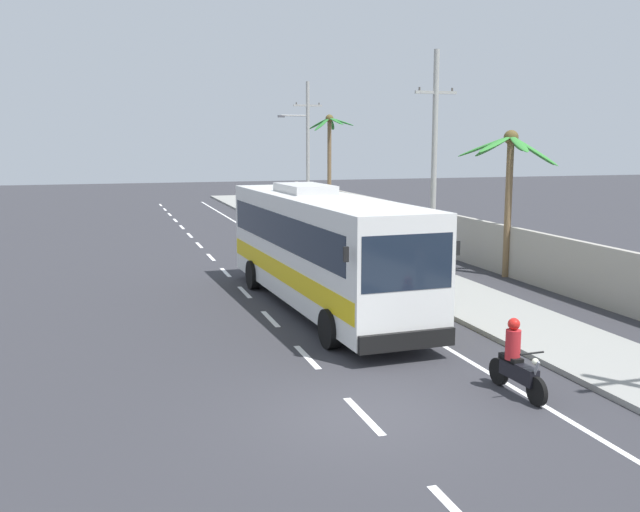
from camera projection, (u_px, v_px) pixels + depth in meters
The scene contains 10 objects.
ground_plane at pixel (363, 416), 13.93m from camera, with size 160.00×160.00×0.00m, color #303035.
sidewalk_kerb at pixel (444, 290), 25.33m from camera, with size 3.20×90.00×0.14m, color gray.
lane_markings at pixel (289, 275), 28.40m from camera, with size 3.84×71.00×0.01m.
boundary_wall at pixel (482, 244), 30.06m from camera, with size 0.24×60.00×1.99m, color #9E998E.
coach_bus_foreground at pixel (320, 246), 22.54m from camera, with size 3.41×12.45×3.88m.
motorcycle_beside_bus at pixel (516, 364), 15.04m from camera, with size 0.56×1.96×1.62m.
utility_pole_mid at pixel (434, 156), 30.05m from camera, with size 1.88×0.24×9.04m.
utility_pole_far at pixel (307, 147), 48.07m from camera, with size 3.04×0.24×9.20m.
palm_nearest at pixel (330, 144), 50.66m from camera, with size 3.27×3.36×7.13m.
palm_second at pixel (510, 165), 27.43m from camera, with size 3.84×4.08×5.71m.
Camera 1 is at (-4.71, -12.41, 5.33)m, focal length 40.00 mm.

